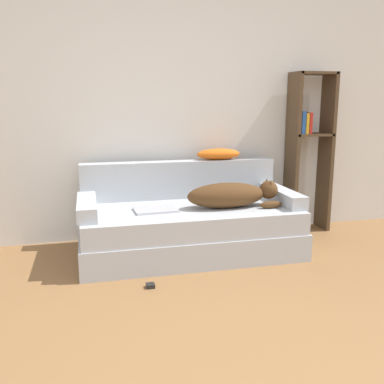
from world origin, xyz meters
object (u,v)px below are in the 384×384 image
(laptop, at_px, (156,210))
(bookshelf, at_px, (309,144))
(dog, at_px, (232,195))
(power_adapter, at_px, (150,286))
(couch, at_px, (189,230))
(throw_pillow, at_px, (219,154))

(laptop, distance_m, bookshelf, 1.74)
(dog, bearing_deg, power_adapter, -145.42)
(dog, bearing_deg, laptop, 176.98)
(bookshelf, bearing_deg, laptop, -163.88)
(bookshelf, height_order, power_adapter, bookshelf)
(bookshelf, bearing_deg, couch, -162.70)
(dog, xyz_separation_m, bookshelf, (0.97, 0.50, 0.36))
(throw_pillow, distance_m, power_adapter, 1.52)
(couch, xyz_separation_m, throw_pillow, (0.38, 0.39, 0.60))
(throw_pillow, bearing_deg, dog, -93.64)
(bookshelf, bearing_deg, dog, -152.71)
(laptop, bearing_deg, couch, 7.49)
(couch, distance_m, laptop, 0.37)
(throw_pillow, height_order, bookshelf, bookshelf)
(couch, bearing_deg, power_adapter, -124.60)
(couch, height_order, power_adapter, couch)
(dog, xyz_separation_m, throw_pillow, (0.03, 0.48, 0.29))
(couch, height_order, dog, dog)
(bookshelf, xyz_separation_m, power_adapter, (-1.75, -1.04, -0.86))
(dog, height_order, laptop, dog)
(laptop, relative_size, bookshelf, 0.23)
(couch, xyz_separation_m, dog, (0.35, -0.09, 0.31))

